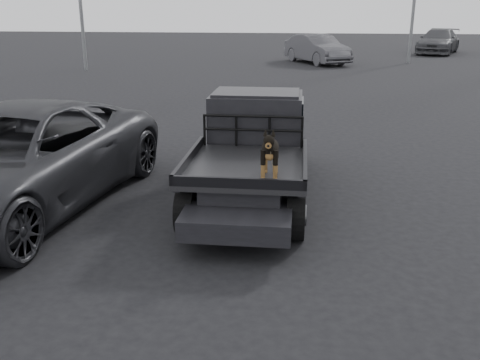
# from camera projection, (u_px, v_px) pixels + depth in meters

# --- Properties ---
(ground) EXTENTS (120.00, 120.00, 0.00)m
(ground) POSITION_uv_depth(u_px,v_px,m) (211.00, 256.00, 7.52)
(ground) COLOR black
(ground) RESTS_ON ground
(flatbed_ute) EXTENTS (2.00, 5.40, 0.92)m
(flatbed_ute) POSITION_uv_depth(u_px,v_px,m) (251.00, 174.00, 9.63)
(flatbed_ute) COLOR black
(flatbed_ute) RESTS_ON ground
(ute_cab) EXTENTS (1.72, 1.30, 0.88)m
(ute_cab) POSITION_uv_depth(u_px,v_px,m) (256.00, 114.00, 10.24)
(ute_cab) COLOR black
(ute_cab) RESTS_ON flatbed_ute
(headache_rack) EXTENTS (1.80, 0.08, 0.55)m
(headache_rack) POSITION_uv_depth(u_px,v_px,m) (253.00, 131.00, 9.59)
(headache_rack) COLOR black
(headache_rack) RESTS_ON flatbed_ute
(dog) EXTENTS (0.32, 0.60, 0.74)m
(dog) POSITION_uv_depth(u_px,v_px,m) (270.00, 152.00, 7.89)
(dog) COLOR black
(dog) RESTS_ON flatbed_ute
(parked_suv) EXTENTS (3.74, 6.66, 1.76)m
(parked_suv) POSITION_uv_depth(u_px,v_px,m) (13.00, 160.00, 8.98)
(parked_suv) COLOR #2C2C30
(parked_suv) RESTS_ON ground
(distant_car_a) EXTENTS (4.04, 5.30, 1.67)m
(distant_car_a) POSITION_uv_depth(u_px,v_px,m) (317.00, 49.00, 31.46)
(distant_car_a) COLOR #444348
(distant_car_a) RESTS_ON ground
(distant_car_b) EXTENTS (4.29, 6.21, 1.67)m
(distant_car_b) POSITION_uv_depth(u_px,v_px,m) (438.00, 41.00, 37.70)
(distant_car_b) COLOR #404044
(distant_car_b) RESTS_ON ground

